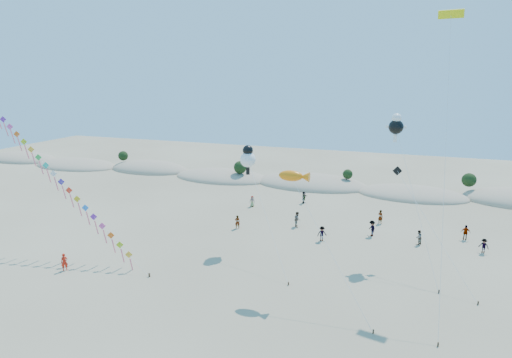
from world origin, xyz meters
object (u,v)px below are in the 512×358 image
object	(u,v)px
parafoil_kite	(451,22)
flyer_foreground	(64,262)
kite_train	(32,151)
fish_kite	(294,176)

from	to	relation	value
parafoil_kite	flyer_foreground	size ratio (longest dim) A/B	13.85
kite_train	fish_kite	world-z (taller)	kite_train
fish_kite	flyer_foreground	size ratio (longest dim) A/B	6.06
fish_kite	flyer_foreground	bearing A→B (deg)	-167.11
flyer_foreground	kite_train	bearing A→B (deg)	103.54
kite_train	parafoil_kite	world-z (taller)	parafoil_kite
fish_kite	parafoil_kite	world-z (taller)	parafoil_kite
fish_kite	flyer_foreground	distance (m)	23.15
parafoil_kite	flyer_foreground	distance (m)	40.67
kite_train	parafoil_kite	xyz separation A→B (m)	(39.82, 7.64, 12.16)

